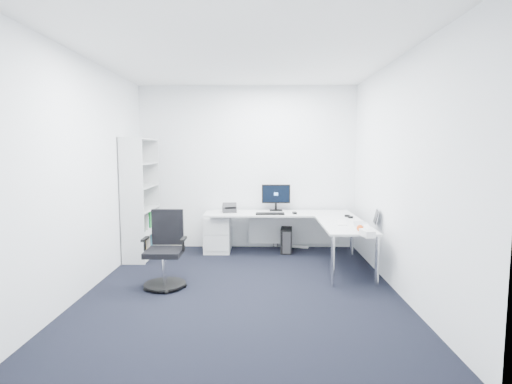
{
  "coord_description": "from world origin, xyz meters",
  "views": [
    {
      "loc": [
        0.21,
        -4.59,
        1.64
      ],
      "look_at": [
        0.15,
        1.05,
        1.05
      ],
      "focal_mm": 28.0,
      "sensor_mm": 36.0,
      "label": 1
    }
  ],
  "objects_px": {
    "task_chair": "(164,250)",
    "monitor": "(276,197)",
    "l_desk": "(282,237)",
    "bookshelf": "(140,198)",
    "laptop": "(362,217)"
  },
  "relations": [
    {
      "from": "monitor",
      "to": "laptop",
      "type": "xyz_separation_m",
      "value": [
        1.1,
        -1.22,
        -0.11
      ]
    },
    {
      "from": "l_desk",
      "to": "task_chair",
      "type": "xyz_separation_m",
      "value": [
        -1.48,
        -1.35,
        0.13
      ]
    },
    {
      "from": "task_chair",
      "to": "monitor",
      "type": "bearing_deg",
      "value": 53.12
    },
    {
      "from": "bookshelf",
      "to": "monitor",
      "type": "height_order",
      "value": "bookshelf"
    },
    {
      "from": "laptop",
      "to": "l_desk",
      "type": "bearing_deg",
      "value": 155.51
    },
    {
      "from": "bookshelf",
      "to": "laptop",
      "type": "height_order",
      "value": "bookshelf"
    },
    {
      "from": "bookshelf",
      "to": "laptop",
      "type": "xyz_separation_m",
      "value": [
        3.2,
        -0.76,
        -0.15
      ]
    },
    {
      "from": "bookshelf",
      "to": "laptop",
      "type": "distance_m",
      "value": 3.29
    },
    {
      "from": "bookshelf",
      "to": "monitor",
      "type": "bearing_deg",
      "value": 12.27
    },
    {
      "from": "task_chair",
      "to": "monitor",
      "type": "xyz_separation_m",
      "value": [
        1.4,
        1.86,
        0.41
      ]
    },
    {
      "from": "l_desk",
      "to": "laptop",
      "type": "distance_m",
      "value": 1.32
    },
    {
      "from": "l_desk",
      "to": "bookshelf",
      "type": "distance_m",
      "value": 2.25
    },
    {
      "from": "l_desk",
      "to": "monitor",
      "type": "xyz_separation_m",
      "value": [
        -0.08,
        0.51,
        0.55
      ]
    },
    {
      "from": "l_desk",
      "to": "bookshelf",
      "type": "height_order",
      "value": "bookshelf"
    },
    {
      "from": "l_desk",
      "to": "laptop",
      "type": "bearing_deg",
      "value": -34.87
    }
  ]
}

